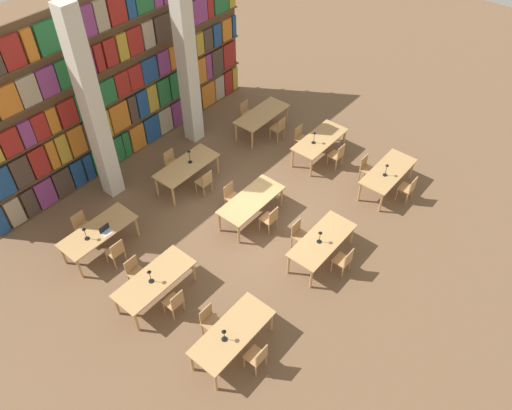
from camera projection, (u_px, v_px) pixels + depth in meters
name	position (u px, v px, depth m)	size (l,w,h in m)	color
ground_plane	(250.00, 218.00, 14.93)	(40.00, 40.00, 0.00)	brown
bookshelf_bank	(122.00, 83.00, 15.41)	(10.55, 0.35, 5.50)	brown
pillar_left	(93.00, 110.00, 13.68)	(0.49, 0.49, 6.00)	beige
pillar_center	(187.00, 60.00, 15.66)	(0.49, 0.49, 6.00)	beige
reading_table_0	(232.00, 334.00, 11.37)	(2.12, 0.90, 0.77)	tan
chair_0	(257.00, 357.00, 11.19)	(0.42, 0.40, 0.89)	tan
chair_1	(210.00, 321.00, 11.85)	(0.42, 0.40, 0.89)	tan
desk_lamp_0	(224.00, 333.00, 11.00)	(0.14, 0.14, 0.39)	black
reading_table_1	(322.00, 241.00, 13.35)	(2.12, 0.90, 0.77)	tan
chair_2	(344.00, 260.00, 13.15)	(0.42, 0.40, 0.89)	tan
chair_3	(299.00, 234.00, 13.82)	(0.42, 0.40, 0.89)	tan
desk_lamp_1	(320.00, 235.00, 13.04)	(0.14, 0.14, 0.41)	black
reading_table_2	(388.00, 173.00, 15.34)	(2.12, 0.90, 0.77)	tan
chair_4	(408.00, 188.00, 15.15)	(0.42, 0.40, 0.89)	tan
chair_5	(366.00, 168.00, 15.82)	(0.42, 0.40, 0.89)	tan
desk_lamp_2	(387.00, 168.00, 14.93)	(0.14, 0.14, 0.44)	black
reading_table_3	(155.00, 280.00, 12.44)	(2.12, 0.90, 0.77)	tan
chair_6	(175.00, 302.00, 12.23)	(0.42, 0.40, 0.89)	tan
chair_7	(135.00, 271.00, 12.89)	(0.42, 0.40, 0.89)	tan
desk_lamp_3	(150.00, 274.00, 12.11)	(0.14, 0.14, 0.44)	black
reading_table_4	(251.00, 201.00, 14.45)	(2.12, 0.90, 0.77)	tan
chair_8	(270.00, 218.00, 14.24)	(0.42, 0.40, 0.89)	tan
chair_9	(232.00, 196.00, 14.91)	(0.42, 0.40, 0.89)	tan
reading_table_5	(320.00, 141.00, 16.49)	(2.12, 0.90, 0.77)	tan
chair_10	(337.00, 155.00, 16.28)	(0.42, 0.40, 0.89)	tan
chair_11	(301.00, 137.00, 16.95)	(0.42, 0.40, 0.89)	tan
desk_lamp_4	(314.00, 135.00, 16.06)	(0.14, 0.14, 0.45)	black
reading_table_6	(98.00, 232.00, 13.59)	(2.12, 0.90, 0.77)	tan
chair_12	(116.00, 251.00, 13.38)	(0.42, 0.40, 0.89)	tan
chair_13	(82.00, 226.00, 14.04)	(0.42, 0.40, 0.89)	tan
desk_lamp_5	(85.00, 231.00, 13.11)	(0.14, 0.14, 0.43)	black
laptop	(106.00, 231.00, 13.45)	(0.32, 0.22, 0.21)	silver
reading_table_7	(187.00, 167.00, 15.53)	(2.12, 0.90, 0.77)	tan
chair_14	(205.00, 181.00, 15.36)	(0.42, 0.40, 0.89)	tan
chair_15	(172.00, 162.00, 16.03)	(0.42, 0.40, 0.89)	tan
desk_lamp_6	(189.00, 154.00, 15.34)	(0.14, 0.14, 0.48)	black
reading_table_8	(262.00, 115.00, 17.51)	(2.12, 0.90, 0.77)	tan
chair_16	(279.00, 128.00, 17.34)	(0.42, 0.40, 0.89)	tan
chair_17	(247.00, 112.00, 18.01)	(0.42, 0.40, 0.89)	tan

